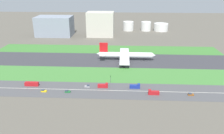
{
  "coord_description": "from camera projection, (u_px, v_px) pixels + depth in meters",
  "views": [
    {
      "loc": [
        19.17,
        -229.8,
        81.9
      ],
      "look_at": [
        9.28,
        -36.5,
        6.0
      ],
      "focal_mm": 35.17,
      "sensor_mm": 36.0,
      "label": 1
    }
  ],
  "objects": [
    {
      "name": "fuel_tank_east",
      "position": [
        161.0,
        27.0,
        385.87
      ],
      "size": [
        24.4,
        24.4,
        12.92
      ],
      "primitive_type": "cylinder",
      "color": "silver",
      "rests_on": "ground_plane"
    },
    {
      "name": "car_3",
      "position": [
        44.0,
        91.0,
        173.65
      ],
      "size": [
        4.4,
        1.8,
        2.0
      ],
      "rotation": [
        0.0,
        0.0,
        3.14
      ],
      "color": "yellow",
      "rests_on": "highway"
    },
    {
      "name": "hangar_building",
      "position": [
        100.0,
        24.0,
        344.38
      ],
      "size": [
        41.57,
        26.2,
        37.67
      ],
      "primitive_type": "cube",
      "color": "beige",
      "rests_on": "ground_plane"
    },
    {
      "name": "ground_plane",
      "position": [
        105.0,
        60.0,
        244.47
      ],
      "size": [
        800.0,
        800.0,
        0.0
      ],
      "primitive_type": "plane",
      "color": "#5B564C"
    },
    {
      "name": "grass_median_south",
      "position": [
        102.0,
        74.0,
        206.33
      ],
      "size": [
        280.0,
        36.0,
        0.1
      ],
      "primitive_type": "cube",
      "color": "#427F38",
      "rests_on": "ground_plane"
    },
    {
      "name": "fuel_tank_west",
      "position": [
        128.0,
        26.0,
        388.09
      ],
      "size": [
        18.38,
        18.38,
        15.7
      ],
      "primitive_type": "cylinder",
      "color": "silver",
      "rests_on": "ground_plane"
    },
    {
      "name": "car_4",
      "position": [
        88.0,
        86.0,
        181.36
      ],
      "size": [
        4.4,
        1.8,
        2.0
      ],
      "color": "#99999E",
      "rests_on": "highway"
    },
    {
      "name": "traffic_light",
      "position": [
        111.0,
        79.0,
        186.67
      ],
      "size": [
        0.36,
        0.5,
        7.2
      ],
      "color": "#4C4C51",
      "rests_on": "highway"
    },
    {
      "name": "airliner",
      "position": [
        125.0,
        55.0,
        241.17
      ],
      "size": [
        65.0,
        56.0,
        19.7
      ],
      "color": "white",
      "rests_on": "runway"
    },
    {
      "name": "highway",
      "position": [
        98.0,
        90.0,
        176.58
      ],
      "size": [
        280.0,
        28.0,
        0.1
      ],
      "primitive_type": "cube",
      "color": "#4C4C4F",
      "rests_on": "ground_plane"
    },
    {
      "name": "terminal_building",
      "position": [
        55.0,
        26.0,
        349.19
      ],
      "size": [
        55.79,
        34.87,
        30.45
      ],
      "primitive_type": "cube",
      "color": "gray",
      "rests_on": "ground_plane"
    },
    {
      "name": "truck_1",
      "position": [
        135.0,
        86.0,
        179.21
      ],
      "size": [
        8.4,
        2.5,
        4.0
      ],
      "color": "navy",
      "rests_on": "highway"
    },
    {
      "name": "fuel_tank_centre",
      "position": [
        146.0,
        26.0,
        386.61
      ],
      "size": [
        17.22,
        17.22,
        15.67
      ],
      "primitive_type": "cylinder",
      "color": "silver",
      "rests_on": "ground_plane"
    },
    {
      "name": "car_1",
      "position": [
        67.0,
        91.0,
        172.75
      ],
      "size": [
        4.4,
        1.8,
        2.0
      ],
      "rotation": [
        0.0,
        0.0,
        3.14
      ],
      "color": "#19662D",
      "rests_on": "highway"
    },
    {
      "name": "runway",
      "position": [
        105.0,
        60.0,
        244.45
      ],
      "size": [
        280.0,
        46.0,
        0.1
      ],
      "primitive_type": "cube",
      "color": "#38383D",
      "rests_on": "ground_plane"
    },
    {
      "name": "truck_2",
      "position": [
        103.0,
        86.0,
        180.46
      ],
      "size": [
        8.4,
        2.5,
        4.0
      ],
      "color": "#B2191E",
      "rests_on": "highway"
    },
    {
      "name": "car_0",
      "position": [
        191.0,
        94.0,
        168.19
      ],
      "size": [
        4.4,
        1.8,
        2.0
      ],
      "rotation": [
        0.0,
        0.0,
        3.14
      ],
      "color": "brown",
      "rests_on": "highway"
    },
    {
      "name": "grass_median_north",
      "position": [
        108.0,
        49.0,
        282.57
      ],
      "size": [
        280.0,
        36.0,
        0.1
      ],
      "primitive_type": "cube",
      "color": "#3D7A33",
      "rests_on": "ground_plane"
    },
    {
      "name": "truck_0",
      "position": [
        153.0,
        93.0,
        169.27
      ],
      "size": [
        8.4,
        2.5,
        4.0
      ],
      "rotation": [
        0.0,
        0.0,
        3.14
      ],
      "color": "#B2191E",
      "rests_on": "highway"
    },
    {
      "name": "highway_centerline",
      "position": [
        98.0,
        90.0,
        176.56
      ],
      "size": [
        266.0,
        0.5,
        0.01
      ],
      "primitive_type": "cube",
      "color": "silver",
      "rests_on": "highway"
    },
    {
      "name": "bus_0",
      "position": [
        32.0,
        84.0,
        183.26
      ],
      "size": [
        11.6,
        2.5,
        3.5
      ],
      "color": "#B2191E",
      "rests_on": "highway"
    }
  ]
}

